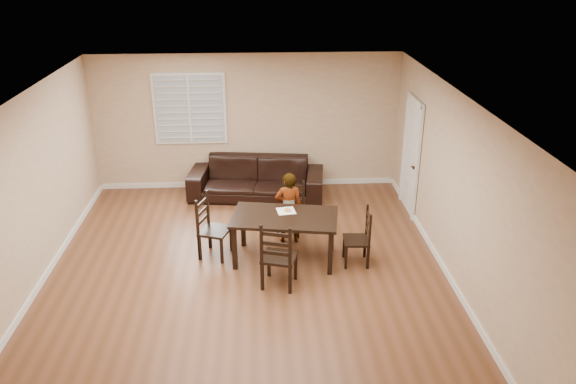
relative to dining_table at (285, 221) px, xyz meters
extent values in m
plane|color=brown|center=(-0.59, -0.48, -0.66)|extent=(7.00, 7.00, 0.00)
cube|color=#D1B28D|center=(-0.59, 3.02, 0.69)|extent=(6.00, 0.04, 2.70)
cube|color=#D1B28D|center=(-0.59, -3.98, 0.69)|extent=(6.00, 0.04, 2.70)
cube|color=#D1B28D|center=(-3.59, -0.48, 0.69)|extent=(0.04, 7.00, 2.70)
cube|color=#D1B28D|center=(2.41, -0.48, 0.69)|extent=(0.04, 7.00, 2.70)
cube|color=white|center=(-0.59, -0.48, 2.04)|extent=(6.00, 7.00, 0.04)
cube|color=white|center=(-1.69, 2.97, 0.99)|extent=(1.40, 0.08, 1.40)
cube|color=white|center=(2.38, 1.72, 0.36)|extent=(0.06, 0.94, 2.05)
cylinder|color=#332114|center=(2.35, 1.42, 0.29)|extent=(0.06, 0.06, 0.02)
cube|color=white|center=(-0.59, 3.01, -0.61)|extent=(6.00, 0.03, 0.10)
cube|color=white|center=(-3.58, -0.48, -0.61)|extent=(0.03, 7.00, 0.10)
cube|color=white|center=(2.39, -0.48, -0.61)|extent=(0.03, 7.00, 0.10)
cube|color=black|center=(0.00, 0.00, 0.07)|extent=(1.73, 1.14, 0.05)
cube|color=black|center=(-0.77, -0.25, -0.31)|extent=(0.08, 0.08, 0.71)
cube|color=black|center=(0.65, -0.48, -0.31)|extent=(0.08, 0.08, 0.71)
cube|color=black|center=(-0.65, 0.48, -0.31)|extent=(0.08, 0.08, 0.71)
cube|color=black|center=(0.77, 0.25, -0.31)|extent=(0.08, 0.08, 0.71)
cube|color=black|center=(0.14, 0.89, -0.27)|extent=(0.51, 0.49, 0.04)
cube|color=black|center=(0.20, 1.05, -0.21)|extent=(0.40, 0.17, 0.91)
cube|color=black|center=(-0.08, 0.79, -0.48)|extent=(0.05, 0.05, 0.37)
cube|color=black|center=(0.26, 0.68, -0.48)|extent=(0.05, 0.05, 0.37)
cube|color=black|center=(0.03, 1.10, -0.48)|extent=(0.05, 0.05, 0.37)
cube|color=black|center=(0.36, 0.99, -0.48)|extent=(0.05, 0.05, 0.37)
cube|color=black|center=(-0.12, -0.72, -0.21)|extent=(0.57, 0.55, 0.04)
cube|color=black|center=(-0.17, -0.91, -0.14)|extent=(0.46, 0.17, 1.04)
cube|color=black|center=(0.13, -0.60, -0.45)|extent=(0.05, 0.05, 0.43)
cube|color=black|center=(-0.26, -0.49, -0.45)|extent=(0.05, 0.05, 0.43)
cube|color=black|center=(0.03, -0.96, -0.45)|extent=(0.05, 0.05, 0.43)
cube|color=black|center=(-0.36, -0.85, -0.45)|extent=(0.05, 0.05, 0.43)
cube|color=black|center=(-1.09, 0.17, -0.22)|extent=(0.56, 0.58, 0.04)
cube|color=black|center=(-1.27, 0.24, -0.15)|extent=(0.19, 0.45, 1.02)
cube|color=black|center=(-0.98, -0.07, -0.45)|extent=(0.05, 0.05, 0.42)
cube|color=black|center=(-0.85, 0.30, -0.45)|extent=(0.05, 0.05, 0.42)
cube|color=black|center=(-1.33, 0.05, -0.45)|extent=(0.05, 0.05, 0.42)
cube|color=black|center=(-1.19, 0.42, -0.45)|extent=(0.05, 0.05, 0.42)
cube|color=black|center=(1.09, -0.17, -0.27)|extent=(0.40, 0.43, 0.04)
cube|color=black|center=(1.26, -0.18, -0.21)|extent=(0.06, 0.41, 0.91)
cube|color=black|center=(0.93, 0.01, -0.48)|extent=(0.04, 0.04, 0.37)
cube|color=black|center=(0.91, -0.34, -0.48)|extent=(0.04, 0.04, 0.37)
cube|color=black|center=(1.26, -0.01, -0.48)|extent=(0.04, 0.04, 0.37)
cube|color=black|center=(1.24, -0.36, -0.48)|extent=(0.04, 0.04, 0.37)
imported|color=gray|center=(0.09, 0.57, -0.05)|extent=(0.47, 0.33, 1.23)
cube|color=silver|center=(0.03, 0.18, 0.09)|extent=(0.31, 0.31, 0.00)
torus|color=#BE8D44|center=(0.05, 0.17, 0.11)|extent=(0.11, 0.11, 0.04)
torus|color=white|center=(0.05, 0.17, 0.12)|extent=(0.10, 0.10, 0.02)
imported|color=black|center=(-0.43, 2.46, -0.29)|extent=(2.69, 1.32, 0.75)
camera|label=1|loc=(-0.38, -7.69, 3.85)|focal=35.00mm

